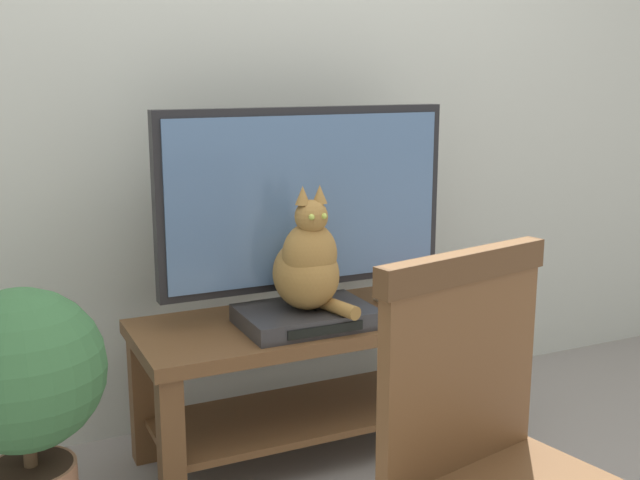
# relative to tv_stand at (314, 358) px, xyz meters

# --- Properties ---
(back_wall) EXTENTS (7.00, 0.12, 2.80)m
(back_wall) POSITION_rel_tv_stand_xyz_m (-0.01, 0.46, 1.06)
(back_wall) COLOR #B7BCB2
(back_wall) RESTS_ON ground
(tv_stand) EXTENTS (1.19, 0.49, 0.49)m
(tv_stand) POSITION_rel_tv_stand_xyz_m (0.00, 0.00, 0.00)
(tv_stand) COLOR brown
(tv_stand) RESTS_ON ground
(tv) EXTENTS (1.00, 0.20, 0.69)m
(tv) POSITION_rel_tv_stand_xyz_m (0.00, 0.06, 0.51)
(tv) COLOR black
(tv) RESTS_ON tv_stand
(media_box) EXTENTS (0.42, 0.30, 0.06)m
(media_box) POSITION_rel_tv_stand_xyz_m (-0.06, -0.07, 0.17)
(media_box) COLOR #2D2D30
(media_box) RESTS_ON tv_stand
(cat) EXTENTS (0.21, 0.31, 0.40)m
(cat) POSITION_rel_tv_stand_xyz_m (-0.06, -0.08, 0.35)
(cat) COLOR olive
(cat) RESTS_ON media_box
(wooden_chair) EXTENTS (0.54, 0.54, 0.93)m
(wooden_chair) POSITION_rel_tv_stand_xyz_m (-0.09, -1.11, 0.19)
(wooden_chair) COLOR brown
(wooden_chair) RESTS_ON ground
(book_stack) EXTENTS (0.25, 0.18, 0.07)m
(book_stack) POSITION_rel_tv_stand_xyz_m (0.39, 0.00, 0.18)
(book_stack) COLOR beige
(book_stack) RESTS_ON tv_stand
(potted_plant) EXTENTS (0.43, 0.43, 0.74)m
(potted_plant) POSITION_rel_tv_stand_xyz_m (-0.92, -0.18, 0.12)
(potted_plant) COLOR #9E6B4C
(potted_plant) RESTS_ON ground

